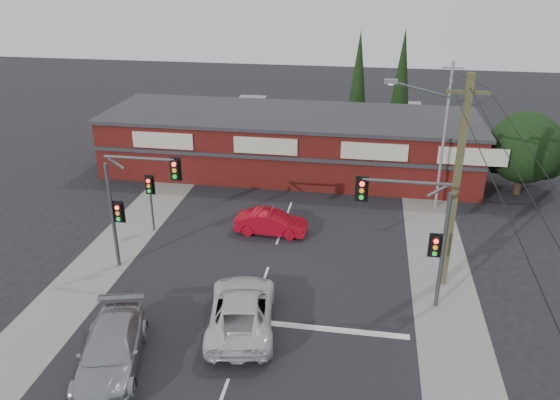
% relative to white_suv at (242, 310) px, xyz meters
% --- Properties ---
extents(ground, '(120.00, 120.00, 0.00)m').
position_rel_white_suv_xyz_m(ground, '(0.23, 1.82, -0.80)').
color(ground, black).
rests_on(ground, ground).
extents(road_strip, '(14.00, 70.00, 0.01)m').
position_rel_white_suv_xyz_m(road_strip, '(0.23, 6.82, -0.80)').
color(road_strip, black).
rests_on(road_strip, ground).
extents(verge_left, '(3.00, 70.00, 0.02)m').
position_rel_white_suv_xyz_m(verge_left, '(-8.27, 6.82, -0.79)').
color(verge_left, gray).
rests_on(verge_left, ground).
extents(verge_right, '(3.00, 70.00, 0.02)m').
position_rel_white_suv_xyz_m(verge_right, '(8.73, 6.82, -0.79)').
color(verge_right, gray).
rests_on(verge_right, ground).
extents(stop_line, '(6.50, 0.35, 0.01)m').
position_rel_white_suv_xyz_m(stop_line, '(3.73, 0.32, -0.79)').
color(stop_line, silver).
rests_on(stop_line, ground).
extents(white_suv, '(3.55, 6.12, 1.60)m').
position_rel_white_suv_xyz_m(white_suv, '(0.00, 0.00, 0.00)').
color(white_suv, silver).
rests_on(white_suv, ground).
extents(silver_suv, '(3.52, 5.84, 1.58)m').
position_rel_white_suv_xyz_m(silver_suv, '(-4.25, -3.31, -0.01)').
color(silver_suv, '#989A9D').
rests_on(silver_suv, ground).
extents(red_sedan, '(4.09, 1.55, 1.33)m').
position_rel_white_suv_xyz_m(red_sedan, '(-0.29, 8.57, -0.14)').
color(red_sedan, '#AD0A1A').
rests_on(red_sedan, ground).
extents(lane_dashes, '(0.12, 50.14, 0.01)m').
position_rel_white_suv_xyz_m(lane_dashes, '(0.23, 8.09, -0.79)').
color(lane_dashes, silver).
rests_on(lane_dashes, ground).
extents(shop_building, '(27.30, 8.40, 4.22)m').
position_rel_white_suv_xyz_m(shop_building, '(-0.77, 18.81, 1.33)').
color(shop_building, '#450F0D').
rests_on(shop_building, ground).
extents(tree_cluster, '(5.90, 5.10, 5.50)m').
position_rel_white_suv_xyz_m(tree_cluster, '(14.92, 17.26, 2.09)').
color(tree_cluster, '#2D2116').
rests_on(tree_cluster, ground).
extents(conifer_near, '(1.80, 1.80, 9.25)m').
position_rel_white_suv_xyz_m(conifer_near, '(3.73, 25.82, 4.68)').
color(conifer_near, '#2D2116').
rests_on(conifer_near, ground).
extents(conifer_far, '(1.80, 1.80, 9.25)m').
position_rel_white_suv_xyz_m(conifer_far, '(7.23, 27.82, 4.68)').
color(conifer_far, '#2D2116').
rests_on(conifer_far, ground).
extents(traffic_mast_left, '(3.77, 0.27, 5.97)m').
position_rel_white_suv_xyz_m(traffic_mast_left, '(-6.20, 3.83, 3.13)').
color(traffic_mast_left, '#47494C').
rests_on(traffic_mast_left, ground).
extents(traffic_mast_right, '(3.96, 0.27, 5.97)m').
position_rel_white_suv_xyz_m(traffic_mast_right, '(7.09, 2.83, 3.14)').
color(traffic_mast_right, '#47494C').
rests_on(traffic_mast_right, ground).
extents(pedestal_signal, '(0.55, 0.27, 3.38)m').
position_rel_white_suv_xyz_m(pedestal_signal, '(-6.97, 7.83, 1.60)').
color(pedestal_signal, '#47494C').
rests_on(pedestal_signal, ground).
extents(utility_pole, '(4.38, 0.59, 10.00)m').
position_rel_white_suv_xyz_m(utility_pole, '(8.59, 4.81, 4.59)').
color(utility_pole, brown).
rests_on(utility_pole, ground).
extents(steel_pole, '(1.20, 0.16, 9.00)m').
position_rel_white_suv_xyz_m(steel_pole, '(9.23, 13.82, 3.90)').
color(steel_pole, gray).
rests_on(steel_pole, ground).
extents(power_lines, '(2.01, 29.00, 1.22)m').
position_rel_white_suv_xyz_m(power_lines, '(8.70, -0.65, 8.24)').
color(power_lines, black).
rests_on(power_lines, ground).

